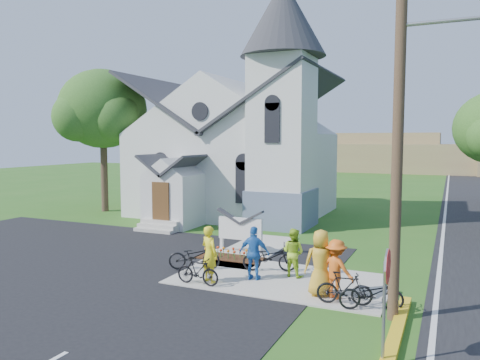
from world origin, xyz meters
The scene contains 20 objects.
ground centered at (0.00, 0.00, 0.00)m, with size 120.00×120.00×0.00m, color #2B601B.
parking_lot centered at (-7.00, -2.00, 0.01)m, with size 20.00×16.00×0.02m, color black.
sidewalk centered at (1.50, 0.50, 0.03)m, with size 7.00×4.00×0.05m, color #A7A197.
church centered at (-5.48, 12.48, 5.25)m, with size 12.35×12.00×13.00m.
church_sign centered at (-1.20, 3.20, 1.03)m, with size 2.20×0.40×1.70m.
flower_bed centered at (-1.20, 2.30, 0.04)m, with size 2.60×1.10×0.07m, color #381F0F.
utility_pole centered at (5.36, -1.50, 5.40)m, with size 3.45×0.28×10.00m.
stop_sign centered at (5.43, -4.20, 1.78)m, with size 0.11×0.76×2.48m.
tree_lot_corner centered at (-14.00, 10.00, 6.60)m, with size 5.60×5.60×9.15m.
distant_hills centered at (3.36, 56.33, 2.17)m, with size 61.00×10.00×5.60m.
cyclist_0 centered at (-0.50, -0.78, 0.97)m, with size 0.67×0.44×1.85m, color yellow.
bike_0 centered at (-1.70, 0.31, 0.53)m, with size 0.64×1.83×0.96m, color black.
cyclist_1 centered at (1.78, 0.97, 0.87)m, with size 0.80×0.62×1.64m, color #9FD027.
bike_1 centered at (-0.70, -1.20, 0.50)m, with size 0.42×1.49×0.90m, color black.
cyclist_2 centered at (0.72, 0.07, 0.94)m, with size 1.04×0.43×1.78m, color blue.
bike_2 centered at (0.84, 1.21, 0.55)m, with size 0.66×1.90×1.00m, color black.
cyclist_3 centered at (3.60, -0.62, 0.92)m, with size 1.12×0.64×1.73m, color #DE5E18.
bike_3 centered at (3.95, -1.07, 0.52)m, with size 0.44×1.55×0.93m, color black.
cyclist_4 centered at (3.14, -0.59, 1.04)m, with size 0.97×0.63×1.98m, color gold.
bike_4 centered at (4.70, -1.20, 0.51)m, with size 0.61×1.74×0.91m, color black.
Camera 1 is at (6.56, -13.94, 4.69)m, focal length 35.00 mm.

